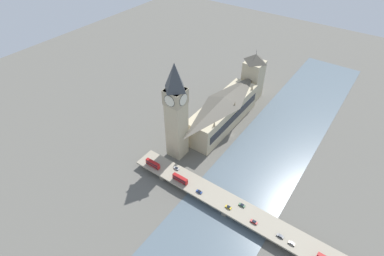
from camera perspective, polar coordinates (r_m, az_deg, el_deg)
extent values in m
plane|color=#605E56|center=(256.90, 7.55, -1.31)|extent=(600.00, 600.00, 0.00)
cube|color=slate|center=(247.50, 14.68, -4.37)|extent=(58.78, 360.00, 0.30)
cube|color=#C1B28E|center=(260.17, 5.93, 2.76)|extent=(22.31, 83.04, 23.33)
cube|color=black|center=(255.42, 8.12, 2.07)|extent=(0.40, 76.39, 7.00)
pyramid|color=#514C42|center=(251.78, 6.15, 5.39)|extent=(21.87, 81.38, 5.63)
cone|color=tan|center=(272.39, 11.41, 7.61)|extent=(2.20, 2.20, 5.00)
cone|color=tan|center=(248.18, 8.16, 4.54)|extent=(2.20, 2.20, 5.00)
cone|color=tan|center=(225.78, 4.27, 0.82)|extent=(2.20, 2.20, 5.00)
cube|color=#C1B28E|center=(219.36, -2.94, 0.79)|extent=(12.47, 12.47, 59.14)
cube|color=tan|center=(205.17, -3.16, 6.01)|extent=(13.22, 13.22, 11.23)
cylinder|color=black|center=(201.87, -1.72, 5.43)|extent=(0.50, 8.80, 8.80)
cylinder|color=silver|center=(201.80, -1.69, 5.41)|extent=(0.62, 8.14, 8.14)
cylinder|color=black|center=(208.62, -4.56, 6.56)|extent=(0.50, 8.80, 8.80)
cylinder|color=silver|center=(208.69, -4.59, 6.57)|extent=(0.62, 8.14, 8.14)
cylinder|color=black|center=(209.36, -2.08, 6.80)|extent=(8.80, 0.50, 8.80)
cylinder|color=silver|center=(209.45, -2.06, 6.82)|extent=(8.14, 0.62, 8.14)
cylinder|color=black|center=(201.10, -4.29, 5.17)|extent=(8.80, 0.50, 8.80)
cylinder|color=silver|center=(201.02, -4.31, 5.15)|extent=(8.14, 0.62, 8.14)
pyramid|color=#383D42|center=(197.00, -3.33, 9.76)|extent=(12.72, 12.72, 19.79)
cube|color=#C1B28E|center=(297.04, 11.44, 8.98)|extent=(16.99, 16.99, 38.15)
pyramid|color=#514C42|center=(286.31, 12.04, 12.91)|extent=(16.99, 16.99, 7.65)
cylinder|color=#333338|center=(283.81, 12.20, 13.95)|extent=(0.30, 0.30, 4.00)
cube|color=gray|center=(198.31, 21.16, -21.01)|extent=(3.00, 13.76, 4.43)
cube|color=gray|center=(204.15, 7.04, -14.66)|extent=(3.00, 13.76, 4.43)
cube|color=gray|center=(222.50, -4.80, -8.34)|extent=(3.00, 13.76, 4.43)
cube|color=gray|center=(201.88, 7.10, -14.20)|extent=(149.57, 16.19, 1.20)
cube|color=red|center=(221.79, -7.45, -6.97)|extent=(11.84, 2.45, 1.92)
cube|color=black|center=(221.51, -7.46, -6.90)|extent=(10.65, 2.51, 0.84)
cube|color=red|center=(220.29, -7.49, -6.60)|extent=(11.60, 2.45, 2.25)
cube|color=black|center=(220.20, -7.50, -6.58)|extent=(10.65, 2.51, 1.08)
cube|color=#A01515|center=(219.42, -7.52, -6.38)|extent=(11.48, 2.33, 0.16)
cylinder|color=black|center=(225.50, -8.21, -6.39)|extent=(1.06, 0.28, 1.06)
cylinder|color=black|center=(224.45, -8.60, -6.72)|extent=(1.06, 0.28, 1.06)
cylinder|color=black|center=(220.52, -6.26, -7.51)|extent=(1.06, 0.28, 1.06)
cylinder|color=black|center=(219.44, -6.64, -7.86)|extent=(1.06, 0.28, 1.06)
cube|color=red|center=(210.61, -2.26, -9.84)|extent=(11.80, 2.55, 1.87)
cube|color=black|center=(210.33, -2.27, -9.78)|extent=(10.62, 2.61, 0.82)
cube|color=red|center=(209.07, -2.28, -9.48)|extent=(11.56, 2.55, 2.19)
cube|color=black|center=(208.99, -2.28, -9.46)|extent=(10.62, 2.61, 1.05)
cube|color=#A01515|center=(208.18, -2.29, -9.27)|extent=(11.44, 2.42, 0.16)
cylinder|color=black|center=(213.89, -3.14, -9.20)|extent=(1.15, 0.28, 1.15)
cylinder|color=black|center=(212.73, -3.53, -9.58)|extent=(1.15, 0.28, 1.15)
cylinder|color=black|center=(209.90, -0.99, -10.38)|extent=(1.15, 0.28, 1.15)
cylinder|color=black|center=(208.71, -1.37, -10.78)|extent=(1.15, 0.28, 1.15)
cylinder|color=black|center=(193.83, 22.84, -21.62)|extent=(1.11, 0.28, 1.11)
cube|color=navy|center=(205.04, 1.36, -12.05)|extent=(4.27, 1.80, 0.67)
cube|color=black|center=(204.51, 1.40, -11.96)|extent=(2.22, 1.62, 0.56)
cylinder|color=black|center=(206.23, 1.10, -11.73)|extent=(0.65, 0.22, 0.65)
cylinder|color=black|center=(205.39, 0.84, -12.02)|extent=(0.65, 0.22, 0.65)
cylinder|color=black|center=(205.09, 1.89, -12.15)|extent=(0.65, 0.22, 0.65)
cylinder|color=black|center=(204.25, 1.63, -12.45)|extent=(0.65, 0.22, 0.65)
cube|color=slate|center=(193.13, 18.44, -20.12)|extent=(4.04, 1.86, 0.64)
cube|color=black|center=(192.67, 18.51, -20.05)|extent=(2.10, 1.67, 0.47)
cylinder|color=black|center=(193.83, 18.09, -19.78)|extent=(0.71, 0.22, 0.71)
cylinder|color=black|center=(192.90, 17.90, -20.15)|extent=(0.71, 0.22, 0.71)
cylinder|color=black|center=(193.74, 18.96, -20.14)|extent=(0.71, 0.22, 0.71)
cylinder|color=black|center=(192.82, 18.78, -20.52)|extent=(0.71, 0.22, 0.71)
cube|color=black|center=(193.74, 16.43, -19.14)|extent=(4.37, 1.84, 0.60)
cube|color=black|center=(193.26, 16.50, -19.07)|extent=(2.27, 1.66, 0.54)
cylinder|color=black|center=(194.49, 16.04, -18.78)|extent=(0.69, 0.22, 0.69)
cylinder|color=black|center=(193.58, 15.84, -19.15)|extent=(0.69, 0.22, 0.69)
cylinder|color=black|center=(194.27, 17.00, -19.20)|extent=(0.69, 0.22, 0.69)
cylinder|color=black|center=(193.35, 16.81, -19.57)|extent=(0.69, 0.22, 0.69)
cube|color=#2D5638|center=(201.06, 9.48, -14.31)|extent=(4.23, 1.83, 0.66)
cube|color=black|center=(200.58, 9.53, -14.23)|extent=(2.20, 1.65, 0.46)
cylinder|color=black|center=(202.07, 9.16, -13.99)|extent=(0.64, 0.22, 0.64)
cylinder|color=black|center=(201.14, 8.93, -14.31)|extent=(0.64, 0.22, 0.64)
cylinder|color=black|center=(201.39, 10.01, -14.40)|extent=(0.64, 0.22, 0.64)
cylinder|color=black|center=(200.46, 9.79, -14.72)|extent=(0.64, 0.22, 0.64)
cube|color=maroon|center=(195.26, 11.70, -17.12)|extent=(4.57, 1.82, 0.72)
cube|color=black|center=(194.75, 11.76, -17.04)|extent=(2.38, 1.64, 0.48)
cylinder|color=black|center=(196.20, 11.32, -16.76)|extent=(0.72, 0.22, 0.72)
cylinder|color=black|center=(195.31, 11.09, -17.10)|extent=(0.72, 0.22, 0.72)
cylinder|color=black|center=(195.66, 12.29, -17.22)|extent=(0.72, 0.22, 0.72)
cylinder|color=black|center=(194.77, 12.07, -17.56)|extent=(0.72, 0.22, 0.72)
cube|color=gold|center=(198.95, 6.93, -14.77)|extent=(4.14, 1.78, 0.63)
cube|color=black|center=(198.42, 6.97, -14.68)|extent=(2.16, 1.60, 0.60)
cylinder|color=black|center=(199.95, 6.63, -14.44)|extent=(0.65, 0.22, 0.65)
cylinder|color=black|center=(199.09, 6.39, -14.75)|extent=(0.65, 0.22, 0.65)
cylinder|color=black|center=(199.18, 7.46, -14.86)|extent=(0.65, 0.22, 0.65)
cylinder|color=black|center=(198.32, 7.22, -15.17)|extent=(0.65, 0.22, 0.65)
cube|color=silver|center=(218.90, -3.00, -7.70)|extent=(4.14, 1.80, 0.72)
cube|color=black|center=(218.39, -2.98, -7.60)|extent=(2.15, 1.62, 0.51)
cylinder|color=black|center=(220.21, -3.20, -7.44)|extent=(0.67, 0.22, 0.67)
cylinder|color=black|center=(219.37, -3.46, -7.69)|extent=(0.67, 0.22, 0.67)
cylinder|color=black|center=(218.83, -2.53, -7.80)|extent=(0.67, 0.22, 0.67)
cylinder|color=black|center=(217.98, -2.79, -8.05)|extent=(0.67, 0.22, 0.67)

